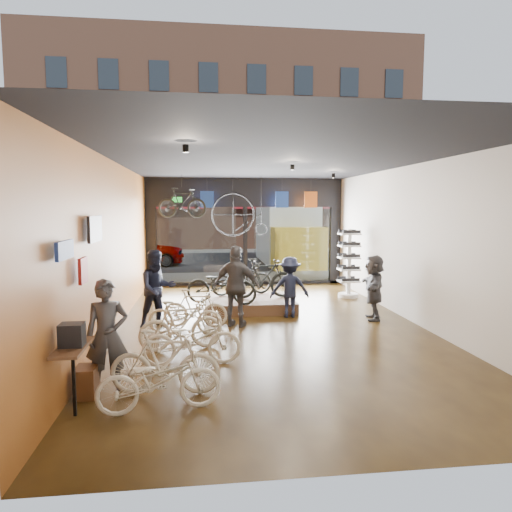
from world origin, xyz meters
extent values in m
cube|color=black|center=(0.00, 0.00, -0.02)|extent=(7.00, 12.00, 0.04)
cube|color=black|center=(0.00, 0.00, 3.82)|extent=(7.00, 12.00, 0.04)
cube|color=#B46F2C|center=(-3.52, 0.00, 1.90)|extent=(0.04, 12.00, 3.80)
cube|color=beige|center=(3.52, 0.00, 1.90)|extent=(0.04, 12.00, 3.80)
cube|color=beige|center=(0.00, -6.02, 1.90)|extent=(7.00, 0.04, 3.80)
cube|color=#198C26|center=(-2.40, 5.88, 3.05)|extent=(0.35, 0.06, 0.18)
cube|color=black|center=(0.00, 15.00, -0.01)|extent=(30.00, 18.00, 0.02)
cube|color=slate|center=(0.00, 7.20, 0.06)|extent=(30.00, 2.40, 0.12)
cube|color=slate|center=(0.00, 19.00, 0.06)|extent=(30.00, 2.00, 0.12)
cube|color=brown|center=(0.00, 21.50, 7.00)|extent=(26.00, 5.00, 14.00)
imported|color=gray|center=(-4.71, 12.00, 0.78)|extent=(4.60, 1.85, 1.57)
imported|color=beige|center=(-2.17, -4.24, 0.44)|extent=(1.74, 0.81, 0.88)
imported|color=beige|center=(-2.13, -3.66, 0.49)|extent=(1.68, 0.65, 0.99)
imported|color=beige|center=(-1.76, -2.43, 0.45)|extent=(1.74, 0.66, 0.91)
imported|color=beige|center=(-1.99, -1.52, 0.49)|extent=(1.69, 0.77, 0.98)
imported|color=beige|center=(-1.95, -0.44, 0.43)|extent=(1.74, 0.94, 0.87)
imported|color=beige|center=(-1.74, 0.12, 0.45)|extent=(1.56, 0.71, 0.90)
cube|color=#49301E|center=(-0.30, 1.86, 0.15)|extent=(2.40, 1.80, 0.30)
imported|color=black|center=(-1.08, 1.25, 0.79)|extent=(1.96, 1.21, 0.97)
imported|color=black|center=(0.09, 1.91, 0.85)|extent=(1.86, 0.67, 1.10)
imported|color=black|center=(-0.45, 2.46, 0.77)|extent=(1.89, 1.00, 0.94)
imported|color=#3F3F44|center=(-3.00, -3.42, 0.85)|extent=(0.69, 0.53, 1.71)
imported|color=#161C33|center=(-2.60, 0.28, 0.90)|extent=(1.07, 0.97, 1.80)
imported|color=#3F3F44|center=(-0.78, 0.11, 0.95)|extent=(1.20, 0.85, 1.90)
imported|color=#161C33|center=(0.63, 0.88, 0.77)|extent=(1.02, 0.62, 1.54)
imported|color=#3F3F44|center=(2.65, 0.39, 0.80)|extent=(0.84, 1.56, 1.61)
imported|color=black|center=(-2.16, 4.20, 2.93)|extent=(1.64, 0.93, 0.95)
cube|color=#1E3F99|center=(-1.36, 5.20, 3.05)|extent=(0.45, 0.03, 0.55)
cube|color=#1E3F99|center=(1.19, 5.20, 3.05)|extent=(0.45, 0.03, 0.55)
cube|color=#CC5919|center=(2.20, 5.20, 3.05)|extent=(0.45, 0.03, 0.55)
camera|label=1|loc=(-1.58, -10.31, 2.76)|focal=32.00mm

